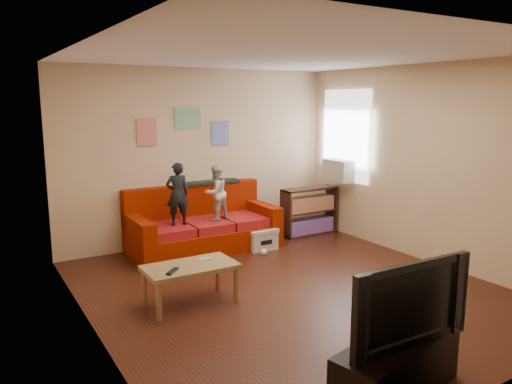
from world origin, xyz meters
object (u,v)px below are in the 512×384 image
child_b (216,193)px  file_box (261,239)px  coffee_table (190,271)px  tv_stand (397,368)px  bookshelf (309,214)px  sofa (202,227)px  child_a (177,194)px  television (401,300)px

child_b → file_box: child_b is taller
coffee_table → file_box: size_ratio=2.17×
coffee_table → tv_stand: size_ratio=0.83×
bookshelf → file_box: bookshelf is taller
sofa → tv_stand: bearing=-95.0°
tv_stand → coffee_table: bearing=91.6°
child_a → child_b: size_ratio=1.09×
file_box → child_a: bearing=165.6°
bookshelf → sofa: bearing=175.1°
tv_stand → bookshelf: bearing=48.1°
coffee_table → file_box: 2.23m
sofa → television: 4.30m
child_a → coffee_table: (-0.55, -1.68, -0.53)m
sofa → television: (-0.38, -4.26, 0.44)m
sofa → television: bearing=-95.0°
child_b → television: (-0.52, -4.09, -0.10)m
coffee_table → bookshelf: size_ratio=1.01×
sofa → television: television is taller
sofa → file_box: sofa is taller
sofa → bookshelf: bearing=-4.9°
file_box → tv_stand: tv_stand is taller
child_b → file_box: size_ratio=1.80×
sofa → child_b: (0.15, -0.18, 0.55)m
coffee_table → tv_stand: (0.63, -2.40, -0.16)m
coffee_table → tv_stand: bearing=-75.3°
bookshelf → coffee_table: bearing=-149.5°
child_b → file_box: 0.97m
child_a → child_b: (0.60, 0.00, -0.04)m
television → bookshelf: bearing=62.0°
coffee_table → bookshelf: (2.88, 1.70, -0.03)m
bookshelf → television: 4.70m
sofa → child_b: bearing=-49.9°
child_b → file_box: (0.59, -0.31, -0.71)m
sofa → child_b: 0.59m
sofa → file_box: size_ratio=4.81×
bookshelf → file_box: size_ratio=2.14×
coffee_table → file_box: bearing=38.4°
television → coffee_table: bearing=105.4°
sofa → coffee_table: size_ratio=2.21×
child_b → television: 4.12m
child_a → bookshelf: size_ratio=0.91×
sofa → tv_stand: 4.28m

